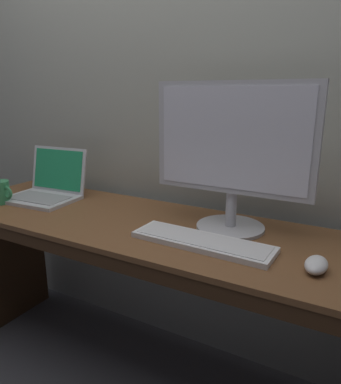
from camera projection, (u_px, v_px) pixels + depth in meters
The scene contains 8 objects.
ground_plane at pixel (145, 377), 1.63m from camera, with size 14.00×14.00×0.00m, color #4C4C51.
back_wall at pixel (183, 56), 1.56m from camera, with size 4.75×0.04×2.80m, color #9EA093.
desk at pixel (141, 280), 1.49m from camera, with size 1.89×0.57×0.75m.
laptop_silver at pixel (46, 188), 1.74m from camera, with size 0.35×0.31×0.23m.
external_monitor at pixel (232, 149), 1.26m from camera, with size 0.58×0.25×0.54m.
wired_keyboard at pixel (202, 242), 1.21m from camera, with size 0.49×0.16×0.02m.
computer_mouse at pixel (316, 265), 1.03m from camera, with size 0.06×0.11×0.04m, color white.
coffee_mug at pixel (0, 192), 1.66m from camera, with size 0.13×0.09×0.10m.
Camera 1 is at (0.76, -1.12, 1.24)m, focal length 33.70 mm.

